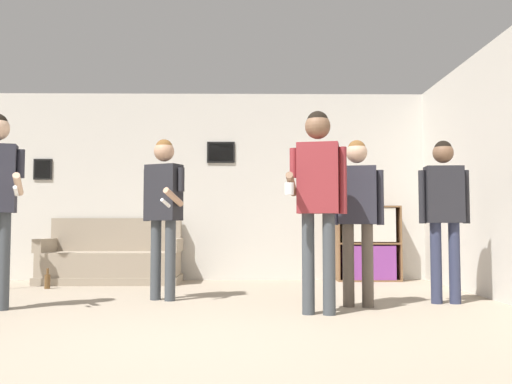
# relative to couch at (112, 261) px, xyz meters

# --- Properties ---
(ground_plane) EXTENTS (20.00, 20.00, 0.00)m
(ground_plane) POSITION_rel_couch_xyz_m (1.32, -4.11, -0.29)
(ground_plane) COLOR gray
(wall_back) EXTENTS (8.57, 0.08, 2.70)m
(wall_back) POSITION_rel_couch_xyz_m (1.32, 0.42, 1.06)
(wall_back) COLOR beige
(wall_back) RESTS_ON ground_plane
(wall_right) EXTENTS (0.06, 6.89, 2.70)m
(wall_right) POSITION_rel_couch_xyz_m (4.44, -1.86, 1.06)
(wall_right) COLOR beige
(wall_right) RESTS_ON ground_plane
(couch) EXTENTS (1.87, 0.80, 0.88)m
(couch) POSITION_rel_couch_xyz_m (0.00, 0.00, 0.00)
(couch) COLOR gray
(couch) RESTS_ON ground_plane
(bookshelf) EXTENTS (0.89, 0.30, 1.05)m
(bookshelf) POSITION_rel_couch_xyz_m (3.55, 0.20, 0.23)
(bookshelf) COLOR brown
(bookshelf) RESTS_ON ground_plane
(person_player_foreground_center) EXTENTS (0.46, 0.58, 1.68)m
(person_player_foreground_center) POSITION_rel_couch_xyz_m (0.98, -1.88, 0.74)
(person_player_foreground_center) COLOR #3D4247
(person_player_foreground_center) RESTS_ON ground_plane
(person_watcher_holding_cup) EXTENTS (0.55, 0.41, 1.78)m
(person_watcher_holding_cup) POSITION_rel_couch_xyz_m (2.47, -2.86, 0.82)
(person_watcher_holding_cup) COLOR #3D4247
(person_watcher_holding_cup) RESTS_ON ground_plane
(person_spectator_near_bookshelf) EXTENTS (0.49, 0.27, 1.60)m
(person_spectator_near_bookshelf) POSITION_rel_couch_xyz_m (2.91, -2.39, 0.68)
(person_spectator_near_bookshelf) COLOR brown
(person_spectator_near_bookshelf) RESTS_ON ground_plane
(person_spectator_far_right) EXTENTS (0.50, 0.23, 1.63)m
(person_spectator_far_right) POSITION_rel_couch_xyz_m (3.82, -2.17, 0.70)
(person_spectator_far_right) COLOR #2D334C
(person_spectator_far_right) RESTS_ON ground_plane
(bottle_on_floor) EXTENTS (0.07, 0.07, 0.25)m
(bottle_on_floor) POSITION_rel_couch_xyz_m (-0.61, -0.75, -0.19)
(bottle_on_floor) COLOR brown
(bottle_on_floor) RESTS_ON ground_plane
(drinking_cup) EXTENTS (0.09, 0.09, 0.12)m
(drinking_cup) POSITION_rel_couch_xyz_m (3.40, 0.20, 0.82)
(drinking_cup) COLOR white
(drinking_cup) RESTS_ON bookshelf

